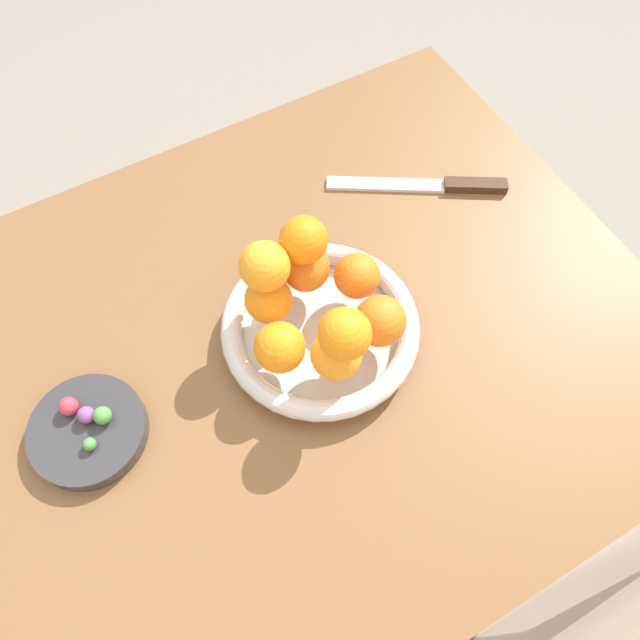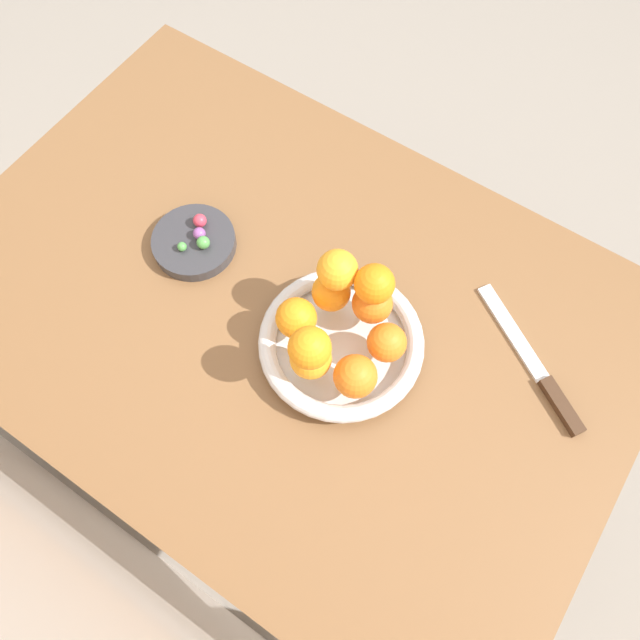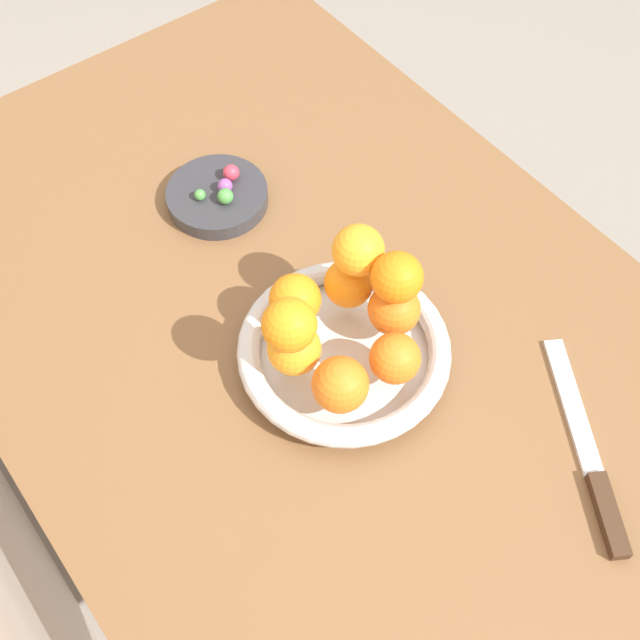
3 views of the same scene
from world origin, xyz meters
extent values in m
plane|color=gray|center=(0.00, 0.00, 0.00)|extent=(6.00, 6.00, 0.00)
cube|color=brown|center=(0.00, 0.00, 0.72)|extent=(1.10, 0.76, 0.04)
cylinder|color=brown|center=(-0.49, -0.32, 0.35)|extent=(0.05, 0.05, 0.70)
cylinder|color=brown|center=(0.49, -0.32, 0.35)|extent=(0.05, 0.05, 0.70)
cylinder|color=brown|center=(0.49, 0.32, 0.35)|extent=(0.05, 0.05, 0.70)
cylinder|color=silver|center=(-0.12, 0.01, 0.75)|extent=(0.20, 0.20, 0.01)
torus|color=silver|center=(-0.12, 0.01, 0.77)|extent=(0.25, 0.25, 0.03)
cylinder|color=#333338|center=(0.18, -0.01, 0.75)|extent=(0.13, 0.13, 0.02)
sphere|color=orange|center=(-0.13, -0.05, 0.81)|extent=(0.06, 0.06, 0.06)
sphere|color=orange|center=(-0.07, -0.03, 0.81)|extent=(0.06, 0.06, 0.06)
sphere|color=orange|center=(-0.05, 0.03, 0.81)|extent=(0.06, 0.06, 0.06)
sphere|color=orange|center=(-0.10, 0.07, 0.81)|extent=(0.06, 0.06, 0.06)
sphere|color=orange|center=(-0.17, 0.06, 0.81)|extent=(0.06, 0.06, 0.06)
sphere|color=orange|center=(-0.18, -0.01, 0.81)|extent=(0.06, 0.06, 0.06)
sphere|color=orange|center=(-0.07, -0.04, 0.87)|extent=(0.06, 0.06, 0.06)
sphere|color=orange|center=(-0.11, 0.08, 0.87)|extent=(0.06, 0.06, 0.06)
sphere|color=orange|center=(-0.13, -0.05, 0.87)|extent=(0.06, 0.06, 0.06)
sphere|color=#C6384C|center=(0.19, -0.04, 0.77)|extent=(0.02, 0.02, 0.02)
sphere|color=#4C9947|center=(0.16, -0.01, 0.77)|extent=(0.02, 0.02, 0.02)
sphere|color=#4C9947|center=(0.18, 0.01, 0.77)|extent=(0.02, 0.02, 0.02)
sphere|color=#8C4C99|center=(0.17, -0.02, 0.77)|extent=(0.02, 0.02, 0.02)
cube|color=#3F2819|center=(-0.43, -0.09, 0.75)|extent=(0.09, 0.06, 0.01)
cube|color=silver|center=(-0.32, -0.16, 0.74)|extent=(0.16, 0.11, 0.01)
camera|label=1|loc=(0.06, 0.32, 1.44)|focal=35.00mm
camera|label=2|loc=(-0.29, 0.32, 1.61)|focal=35.00mm
camera|label=3|loc=(-0.48, 0.32, 1.55)|focal=45.00mm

